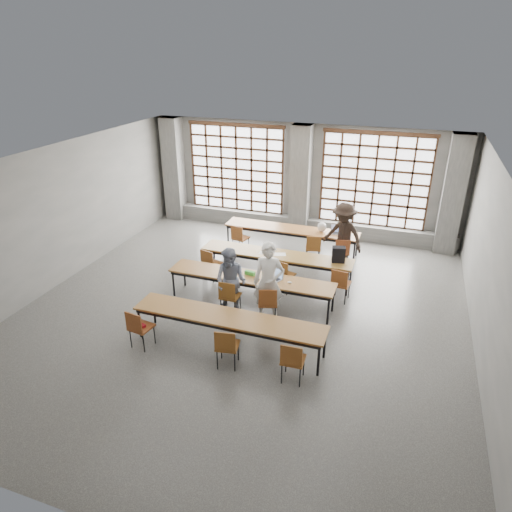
% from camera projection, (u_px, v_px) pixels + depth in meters
% --- Properties ---
extents(floor, '(11.00, 11.00, 0.00)m').
position_uv_depth(floor, '(243.00, 311.00, 10.69)').
color(floor, '#494946').
rests_on(floor, ground).
extents(ceiling, '(11.00, 11.00, 0.00)m').
position_uv_depth(ceiling, '(241.00, 164.00, 9.20)').
color(ceiling, silver).
rests_on(ceiling, floor).
extents(wall_back, '(10.00, 0.00, 10.00)m').
position_uv_depth(wall_back, '(303.00, 179.00, 14.65)').
color(wall_back, '#5F5F5C').
rests_on(wall_back, floor).
extents(wall_front, '(10.00, 0.00, 10.00)m').
position_uv_depth(wall_front, '(72.00, 422.00, 5.24)').
color(wall_front, '#5F5F5C').
rests_on(wall_front, floor).
extents(wall_left, '(0.00, 11.00, 11.00)m').
position_uv_depth(wall_left, '(56.00, 217.00, 11.44)').
color(wall_left, '#5F5F5C').
rests_on(wall_left, floor).
extents(wall_right, '(0.00, 11.00, 11.00)m').
position_uv_depth(wall_right, '(493.00, 278.00, 8.45)').
color(wall_right, '#5F5F5C').
rests_on(wall_right, floor).
extents(column_left, '(0.60, 0.55, 3.50)m').
position_uv_depth(column_left, '(174.00, 169.00, 15.75)').
color(column_left, '#525250').
rests_on(column_left, floor).
extents(column_mid, '(0.60, 0.55, 3.50)m').
position_uv_depth(column_mid, '(301.00, 181.00, 14.41)').
color(column_mid, '#525250').
rests_on(column_mid, floor).
extents(column_right, '(0.60, 0.55, 3.50)m').
position_uv_depth(column_right, '(453.00, 195.00, 13.07)').
color(column_right, '#525250').
rests_on(column_right, floor).
extents(window_left, '(3.32, 0.12, 3.00)m').
position_uv_depth(window_left, '(237.00, 169.00, 15.19)').
color(window_left, white).
rests_on(window_left, wall_back).
extents(window_right, '(3.32, 0.12, 3.00)m').
position_uv_depth(window_right, '(374.00, 181.00, 13.85)').
color(window_right, white).
rests_on(window_right, wall_back).
extents(sill_ledge, '(9.80, 0.35, 0.50)m').
position_uv_depth(sill_ledge, '(299.00, 225.00, 15.11)').
color(sill_ledge, '#525250').
rests_on(sill_ledge, floor).
extents(desk_row_a, '(4.00, 0.70, 0.73)m').
position_uv_depth(desk_row_a, '(291.00, 230.00, 13.53)').
color(desk_row_a, brown).
rests_on(desk_row_a, floor).
extents(desk_row_b, '(4.00, 0.70, 0.73)m').
position_uv_depth(desk_row_b, '(276.00, 256.00, 11.90)').
color(desk_row_b, brown).
rests_on(desk_row_b, floor).
extents(desk_row_c, '(4.00, 0.70, 0.73)m').
position_uv_depth(desk_row_c, '(251.00, 279.00, 10.74)').
color(desk_row_c, brown).
rests_on(desk_row_c, floor).
extents(desk_row_d, '(4.00, 0.70, 0.73)m').
position_uv_depth(desk_row_d, '(229.00, 319.00, 9.17)').
color(desk_row_d, brown).
rests_on(desk_row_d, floor).
extents(chair_back_left, '(0.51, 0.51, 0.88)m').
position_uv_depth(chair_back_left, '(239.00, 236.00, 13.47)').
color(chair_back_left, brown).
rests_on(chair_back_left, floor).
extents(chair_back_mid, '(0.51, 0.51, 0.88)m').
position_uv_depth(chair_back_mid, '(313.00, 246.00, 12.80)').
color(chair_back_mid, brown).
rests_on(chair_back_mid, floor).
extents(chair_back_right, '(0.51, 0.52, 0.88)m').
position_uv_depth(chair_back_right, '(342.00, 250.00, 12.56)').
color(chair_back_right, brown).
rests_on(chair_back_right, floor).
extents(chair_mid_left, '(0.51, 0.51, 0.88)m').
position_uv_depth(chair_mid_left, '(210.00, 261.00, 11.90)').
color(chair_mid_left, brown).
rests_on(chair_mid_left, floor).
extents(chair_mid_centre, '(0.52, 0.53, 0.88)m').
position_uv_depth(chair_mid_centre, '(283.00, 273.00, 11.30)').
color(chair_mid_centre, brown).
rests_on(chair_mid_centre, floor).
extents(chair_mid_right, '(0.47, 0.47, 0.88)m').
position_uv_depth(chair_mid_right, '(340.00, 282.00, 10.88)').
color(chair_mid_right, brown).
rests_on(chair_mid_right, floor).
extents(chair_front_left, '(0.42, 0.43, 0.88)m').
position_uv_depth(chair_front_left, '(229.00, 294.00, 10.35)').
color(chair_front_left, brown).
rests_on(chair_front_left, floor).
extents(chair_front_right, '(0.53, 0.53, 0.88)m').
position_uv_depth(chair_front_right, '(268.00, 301.00, 10.07)').
color(chair_front_right, brown).
rests_on(chair_front_right, floor).
extents(chair_near_left, '(0.48, 0.48, 0.88)m').
position_uv_depth(chair_near_left, '(138.00, 326.00, 9.20)').
color(chair_near_left, brown).
rests_on(chair_near_left, floor).
extents(chair_near_mid, '(0.49, 0.49, 0.88)m').
position_uv_depth(chair_near_mid, '(227.00, 344.00, 8.62)').
color(chair_near_mid, brown).
rests_on(chair_near_mid, floor).
extents(chair_near_right, '(0.44, 0.44, 0.88)m').
position_uv_depth(chair_near_right, '(292.00, 358.00, 8.24)').
color(chair_near_right, brown).
rests_on(chair_near_right, floor).
extents(student_male, '(0.75, 0.56, 1.87)m').
position_uv_depth(student_male, '(269.00, 282.00, 10.02)').
color(student_male, silver).
rests_on(student_male, floor).
extents(student_female, '(0.83, 0.67, 1.60)m').
position_uv_depth(student_female, '(231.00, 281.00, 10.35)').
color(student_female, navy).
rests_on(student_female, floor).
extents(student_back, '(1.36, 1.10, 1.84)m').
position_uv_depth(student_back, '(343.00, 235.00, 12.51)').
color(student_back, black).
rests_on(student_back, floor).
extents(laptop_front, '(0.45, 0.42, 0.26)m').
position_uv_depth(laptop_front, '(275.00, 276.00, 10.61)').
color(laptop_front, '#AEAEB3').
rests_on(laptop_front, desk_row_c).
extents(laptop_back, '(0.42, 0.38, 0.26)m').
position_uv_depth(laptop_back, '(337.00, 231.00, 13.17)').
color(laptop_back, silver).
rests_on(laptop_back, desk_row_a).
extents(mouse, '(0.12, 0.10, 0.04)m').
position_uv_depth(mouse, '(290.00, 282.00, 10.41)').
color(mouse, white).
rests_on(mouse, desk_row_c).
extents(green_box, '(0.26, 0.13, 0.09)m').
position_uv_depth(green_box, '(250.00, 273.00, 10.78)').
color(green_box, green).
rests_on(green_box, desk_row_c).
extents(phone, '(0.14, 0.08, 0.01)m').
position_uv_depth(phone, '(257.00, 279.00, 10.57)').
color(phone, black).
rests_on(phone, desk_row_c).
extents(paper_sheet_b, '(0.31, 0.22, 0.00)m').
position_uv_depth(paper_sheet_b, '(265.00, 253.00, 11.92)').
color(paper_sheet_b, silver).
rests_on(paper_sheet_b, desk_row_b).
extents(paper_sheet_c, '(0.35, 0.29, 0.00)m').
position_uv_depth(paper_sheet_c, '(280.00, 254.00, 11.84)').
color(paper_sheet_c, white).
rests_on(paper_sheet_c, desk_row_b).
extents(backpack, '(0.36, 0.27, 0.40)m').
position_uv_depth(backpack, '(339.00, 255.00, 11.35)').
color(backpack, black).
rests_on(backpack, desk_row_b).
extents(plastic_bag, '(0.31, 0.27, 0.29)m').
position_uv_depth(plastic_bag, '(322.00, 227.00, 13.21)').
color(plastic_bag, silver).
rests_on(plastic_bag, desk_row_a).
extents(red_pouch, '(0.21, 0.13, 0.06)m').
position_uv_depth(red_pouch, '(141.00, 325.00, 9.28)').
color(red_pouch, maroon).
rests_on(red_pouch, chair_near_left).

